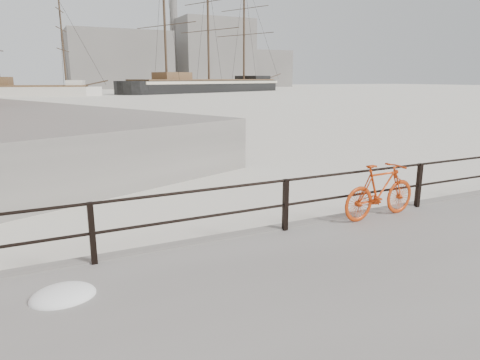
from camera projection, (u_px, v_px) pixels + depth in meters
name	position (u px, v px, depth m)	size (l,w,h in m)	color
ground	(410.00, 219.00, 9.90)	(400.00, 400.00, 0.00)	white
guardrail	(419.00, 185.00, 9.58)	(28.00, 0.10, 1.00)	black
bicycle	(380.00, 191.00, 8.82)	(1.91, 0.28, 1.15)	#BB370C
barque_black	(209.00, 92.00, 103.70)	(57.88, 18.94, 32.90)	black
schooner_mid	(34.00, 96.00, 79.65)	(26.29, 11.12, 19.15)	beige
industrial_west	(119.00, 60.00, 138.83)	(32.00, 18.00, 18.00)	gray
industrial_mid	(213.00, 54.00, 157.40)	(26.00, 20.00, 24.00)	gray
industrial_east	(261.00, 69.00, 172.71)	(20.00, 16.00, 14.00)	gray
smokestack	(174.00, 25.00, 153.93)	(2.80, 2.80, 44.00)	gray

